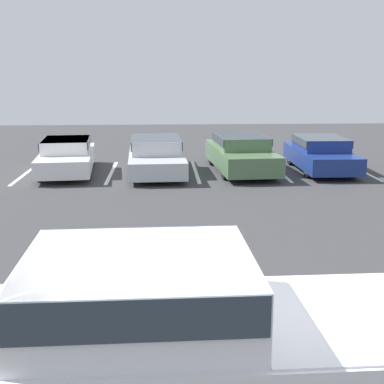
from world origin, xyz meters
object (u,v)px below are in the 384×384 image
parked_sedan_c (241,152)px  parked_sedan_d (321,153)px  pickup_truck (172,349)px  parked_sedan_b (156,154)px  parked_sedan_a (67,155)px  wheel_stop_curb (244,157)px

parked_sedan_c → parked_sedan_d: (2.82, -0.07, -0.04)m
pickup_truck → parked_sedan_b: (-0.30, 13.65, -0.27)m
pickup_truck → parked_sedan_a: (-3.36, 13.75, -0.28)m
parked_sedan_b → parked_sedan_d: parked_sedan_b is taller
pickup_truck → parked_sedan_d: 14.79m
parked_sedan_a → parked_sedan_c: parked_sedan_c is taller
pickup_truck → parked_sedan_a: pickup_truck is taller
parked_sedan_a → parked_sedan_b: bearing=83.3°
parked_sedan_a → parked_sedan_b: (3.06, -0.10, 0.01)m
parked_sedan_d → wheel_stop_curb: size_ratio=2.39×
parked_sedan_b → parked_sedan_d: size_ratio=1.12×
parked_sedan_d → parked_sedan_b: bearing=-88.7°
pickup_truck → parked_sedan_a: bearing=102.6°
wheel_stop_curb → parked_sedan_b: bearing=-140.9°
pickup_truck → parked_sedan_d: bearing=67.1°
pickup_truck → parked_sedan_c: 14.06m
parked_sedan_a → parked_sedan_c: 6.01m
parked_sedan_c → parked_sedan_d: parked_sedan_c is taller
parked_sedan_a → parked_sedan_d: (8.83, -0.02, -0.00)m
parked_sedan_a → wheel_stop_curb: parked_sedan_a is taller
parked_sedan_b → parked_sedan_a: bearing=-94.2°
wheel_stop_curb → parked_sedan_a: bearing=-157.3°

